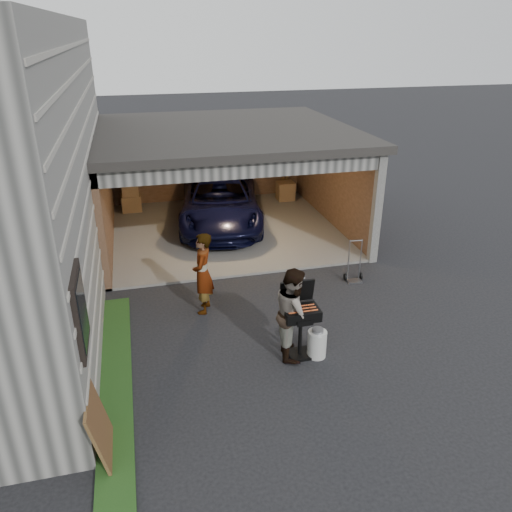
{
  "coord_description": "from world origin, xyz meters",
  "views": [
    {
      "loc": [
        -1.62,
        -6.67,
        5.29
      ],
      "look_at": [
        0.57,
        2.1,
        1.15
      ],
      "focal_mm": 35.0,
      "sensor_mm": 36.0,
      "label": 1
    }
  ],
  "objects_px": {
    "bbq_grill": "(300,315)",
    "plywood_panel": "(100,427)",
    "man": "(294,313)",
    "hand_truck": "(354,273)",
    "minivan": "(220,204)",
    "woman": "(203,273)",
    "propane_tank": "(317,344)"
  },
  "relations": [
    {
      "from": "bbq_grill",
      "to": "plywood_panel",
      "type": "bearing_deg",
      "value": -154.82
    },
    {
      "from": "man",
      "to": "hand_truck",
      "type": "relative_size",
      "value": 1.67
    },
    {
      "from": "minivan",
      "to": "woman",
      "type": "xyz_separation_m",
      "value": [
        -1.2,
        -4.71,
        0.18
      ]
    },
    {
      "from": "bbq_grill",
      "to": "plywood_panel",
      "type": "relative_size",
      "value": 1.38
    },
    {
      "from": "bbq_grill",
      "to": "hand_truck",
      "type": "xyz_separation_m",
      "value": [
        2.13,
        2.41,
        -0.62
      ]
    },
    {
      "from": "woman",
      "to": "plywood_panel",
      "type": "bearing_deg",
      "value": -10.92
    },
    {
      "from": "woman",
      "to": "propane_tank",
      "type": "distance_m",
      "value": 2.71
    },
    {
      "from": "woman",
      "to": "bbq_grill",
      "type": "bearing_deg",
      "value": 53.98
    },
    {
      "from": "minivan",
      "to": "propane_tank",
      "type": "distance_m",
      "value": 6.77
    },
    {
      "from": "minivan",
      "to": "man",
      "type": "xyz_separation_m",
      "value": [
        0.1,
        -6.56,
        0.17
      ]
    },
    {
      "from": "woman",
      "to": "plywood_panel",
      "type": "xyz_separation_m",
      "value": [
        -1.9,
        -3.47,
        -0.36
      ]
    },
    {
      "from": "minivan",
      "to": "woman",
      "type": "distance_m",
      "value": 4.86
    },
    {
      "from": "minivan",
      "to": "hand_truck",
      "type": "xyz_separation_m",
      "value": [
        2.33,
        -4.21,
        -0.47
      ]
    },
    {
      "from": "plywood_panel",
      "to": "hand_truck",
      "type": "distance_m",
      "value": 6.72
    },
    {
      "from": "woman",
      "to": "bbq_grill",
      "type": "height_order",
      "value": "woman"
    },
    {
      "from": "propane_tank",
      "to": "plywood_panel",
      "type": "height_order",
      "value": "plywood_panel"
    },
    {
      "from": "man",
      "to": "minivan",
      "type": "bearing_deg",
      "value": 10.88
    },
    {
      "from": "hand_truck",
      "to": "bbq_grill",
      "type": "bearing_deg",
      "value": -125.07
    },
    {
      "from": "bbq_grill",
      "to": "hand_truck",
      "type": "bearing_deg",
      "value": 48.55
    },
    {
      "from": "propane_tank",
      "to": "hand_truck",
      "type": "height_order",
      "value": "hand_truck"
    },
    {
      "from": "minivan",
      "to": "woman",
      "type": "height_order",
      "value": "woman"
    },
    {
      "from": "hand_truck",
      "to": "minivan",
      "type": "bearing_deg",
      "value": 125.28
    },
    {
      "from": "plywood_panel",
      "to": "propane_tank",
      "type": "bearing_deg",
      "value": 21.76
    },
    {
      "from": "man",
      "to": "hand_truck",
      "type": "xyz_separation_m",
      "value": [
        2.23,
        2.34,
        -0.64
      ]
    },
    {
      "from": "woman",
      "to": "man",
      "type": "height_order",
      "value": "woman"
    },
    {
      "from": "man",
      "to": "propane_tank",
      "type": "height_order",
      "value": "man"
    },
    {
      "from": "bbq_grill",
      "to": "propane_tank",
      "type": "xyz_separation_m",
      "value": [
        0.29,
        -0.12,
        -0.57
      ]
    },
    {
      "from": "bbq_grill",
      "to": "hand_truck",
      "type": "distance_m",
      "value": 3.27
    },
    {
      "from": "minivan",
      "to": "bbq_grill",
      "type": "bearing_deg",
      "value": -79.15
    },
    {
      "from": "bbq_grill",
      "to": "hand_truck",
      "type": "relative_size",
      "value": 1.37
    },
    {
      "from": "woman",
      "to": "propane_tank",
      "type": "bearing_deg",
      "value": 57.48
    },
    {
      "from": "propane_tank",
      "to": "hand_truck",
      "type": "xyz_separation_m",
      "value": [
        1.84,
        2.53,
        -0.06
      ]
    }
  ]
}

